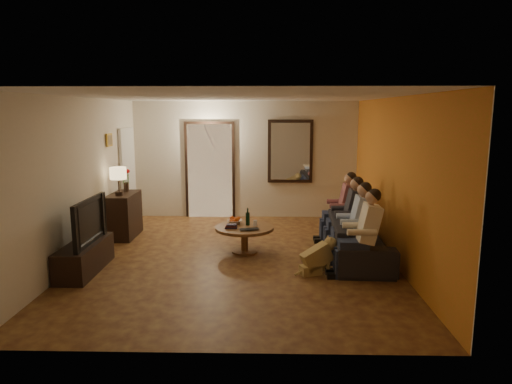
{
  "coord_description": "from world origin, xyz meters",
  "views": [
    {
      "loc": [
        0.48,
        -7.19,
        2.38
      ],
      "look_at": [
        0.3,
        0.3,
        1.05
      ],
      "focal_mm": 32.0,
      "sensor_mm": 36.0,
      "label": 1
    }
  ],
  "objects_px": {
    "sofa": "(358,238)",
    "person_c": "(349,218)",
    "bowl": "(235,222)",
    "wine_bottle": "(248,216)",
    "table_lamp": "(118,181)",
    "laptop": "(250,230)",
    "tv_stand": "(85,257)",
    "person_a": "(364,237)",
    "dresser": "(124,215)",
    "tv": "(82,221)",
    "person_b": "(356,226)",
    "coffee_table": "(245,239)",
    "dog": "(317,256)",
    "person_d": "(343,210)"
  },
  "relations": [
    {
      "from": "dresser",
      "to": "tv",
      "type": "xyz_separation_m",
      "value": [
        0.0,
        -1.95,
        0.36
      ]
    },
    {
      "from": "dog",
      "to": "person_d",
      "type": "bearing_deg",
      "value": 47.84
    },
    {
      "from": "person_b",
      "to": "person_d",
      "type": "distance_m",
      "value": 1.2
    },
    {
      "from": "tv",
      "to": "person_d",
      "type": "relative_size",
      "value": 0.98
    },
    {
      "from": "tv",
      "to": "person_a",
      "type": "height_order",
      "value": "person_a"
    },
    {
      "from": "coffee_table",
      "to": "laptop",
      "type": "distance_m",
      "value": 0.38
    },
    {
      "from": "person_a",
      "to": "laptop",
      "type": "height_order",
      "value": "person_a"
    },
    {
      "from": "tv",
      "to": "person_a",
      "type": "xyz_separation_m",
      "value": [
        4.13,
        -0.13,
        -0.18
      ]
    },
    {
      "from": "dog",
      "to": "laptop",
      "type": "xyz_separation_m",
      "value": [
        -1.02,
        0.75,
        0.18
      ]
    },
    {
      "from": "bowl",
      "to": "wine_bottle",
      "type": "distance_m",
      "value": 0.29
    },
    {
      "from": "tv_stand",
      "to": "bowl",
      "type": "height_order",
      "value": "bowl"
    },
    {
      "from": "dresser",
      "to": "tv",
      "type": "distance_m",
      "value": 1.98
    },
    {
      "from": "person_c",
      "to": "person_a",
      "type": "bearing_deg",
      "value": -90.0
    },
    {
      "from": "person_d",
      "to": "wine_bottle",
      "type": "distance_m",
      "value": 1.82
    },
    {
      "from": "table_lamp",
      "to": "dog",
      "type": "xyz_separation_m",
      "value": [
        3.47,
        -1.75,
        -0.83
      ]
    },
    {
      "from": "tv_stand",
      "to": "dog",
      "type": "distance_m",
      "value": 3.47
    },
    {
      "from": "person_b",
      "to": "wine_bottle",
      "type": "bearing_deg",
      "value": 159.88
    },
    {
      "from": "dresser",
      "to": "laptop",
      "type": "bearing_deg",
      "value": -26.47
    },
    {
      "from": "table_lamp",
      "to": "wine_bottle",
      "type": "bearing_deg",
      "value": -14.51
    },
    {
      "from": "person_c",
      "to": "person_d",
      "type": "relative_size",
      "value": 1.0
    },
    {
      "from": "bowl",
      "to": "table_lamp",
      "type": "bearing_deg",
      "value": 166.99
    },
    {
      "from": "tv_stand",
      "to": "wine_bottle",
      "type": "bearing_deg",
      "value": 24.68
    },
    {
      "from": "sofa",
      "to": "person_c",
      "type": "relative_size",
      "value": 1.84
    },
    {
      "from": "tv",
      "to": "dog",
      "type": "xyz_separation_m",
      "value": [
        3.47,
        -0.02,
        -0.5
      ]
    },
    {
      "from": "tv",
      "to": "person_b",
      "type": "bearing_deg",
      "value": -83.48
    },
    {
      "from": "dresser",
      "to": "bowl",
      "type": "bearing_deg",
      "value": -18.38
    },
    {
      "from": "tv",
      "to": "laptop",
      "type": "xyz_separation_m",
      "value": [
        2.45,
        0.72,
        -0.31
      ]
    },
    {
      "from": "coffee_table",
      "to": "laptop",
      "type": "height_order",
      "value": "laptop"
    },
    {
      "from": "coffee_table",
      "to": "wine_bottle",
      "type": "relative_size",
      "value": 3.21
    },
    {
      "from": "sofa",
      "to": "bowl",
      "type": "distance_m",
      "value": 2.11
    },
    {
      "from": "bowl",
      "to": "dresser",
      "type": "bearing_deg",
      "value": 161.62
    },
    {
      "from": "coffee_table",
      "to": "dog",
      "type": "bearing_deg",
      "value": -42.62
    },
    {
      "from": "tv_stand",
      "to": "person_a",
      "type": "relative_size",
      "value": 1.1
    },
    {
      "from": "table_lamp",
      "to": "person_c",
      "type": "height_order",
      "value": "table_lamp"
    },
    {
      "from": "sofa",
      "to": "dog",
      "type": "distance_m",
      "value": 1.1
    },
    {
      "from": "person_a",
      "to": "person_b",
      "type": "height_order",
      "value": "same"
    },
    {
      "from": "person_d",
      "to": "dresser",
      "type": "bearing_deg",
      "value": 176.19
    },
    {
      "from": "table_lamp",
      "to": "sofa",
      "type": "bearing_deg",
      "value": -12.72
    },
    {
      "from": "dresser",
      "to": "dog",
      "type": "xyz_separation_m",
      "value": [
        3.47,
        -1.97,
        -0.14
      ]
    },
    {
      "from": "bowl",
      "to": "laptop",
      "type": "relative_size",
      "value": 0.79
    },
    {
      "from": "dog",
      "to": "coffee_table",
      "type": "distance_m",
      "value": 1.52
    },
    {
      "from": "table_lamp",
      "to": "tv",
      "type": "relative_size",
      "value": 0.46
    },
    {
      "from": "sofa",
      "to": "person_c",
      "type": "xyz_separation_m",
      "value": [
        -0.1,
        0.3,
        0.28
      ]
    },
    {
      "from": "tv",
      "to": "person_a",
      "type": "bearing_deg",
      "value": -91.77
    },
    {
      "from": "dog",
      "to": "person_a",
      "type": "bearing_deg",
      "value": -29.89
    },
    {
      "from": "person_a",
      "to": "person_d",
      "type": "bearing_deg",
      "value": 90.0
    },
    {
      "from": "sofa",
      "to": "person_c",
      "type": "height_order",
      "value": "person_c"
    },
    {
      "from": "tv",
      "to": "bowl",
      "type": "bearing_deg",
      "value": -60.61
    },
    {
      "from": "bowl",
      "to": "laptop",
      "type": "bearing_deg",
      "value": -60.75
    },
    {
      "from": "tv",
      "to": "coffee_table",
      "type": "relative_size",
      "value": 1.18
    }
  ]
}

